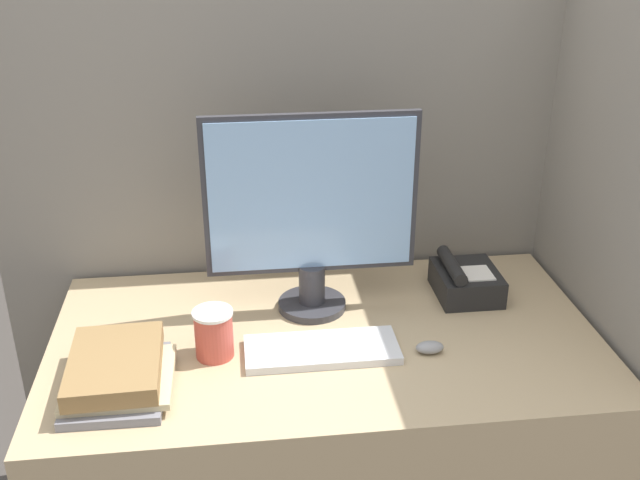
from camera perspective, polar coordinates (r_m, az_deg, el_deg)
cubicle_panel_rear at (r=2.21m, az=-0.96°, el=1.25°), size 1.77×0.04×1.71m
cubicle_panel_right at (r=2.07m, az=20.59°, el=-2.17°), size 0.04×0.83×1.71m
desk at (r=2.12m, az=0.39°, el=-15.65°), size 1.37×0.77×0.73m
monitor at (r=1.89m, az=-0.66°, el=1.97°), size 0.54×0.18×0.53m
keyboard at (r=1.82m, az=0.14°, el=-8.36°), size 0.37×0.15×0.02m
mouse at (r=1.84m, az=8.36°, el=-8.10°), size 0.07×0.04×0.03m
coffee_cup at (r=1.80m, az=-8.09°, el=-7.06°), size 0.10×0.10×0.12m
book_stack at (r=1.75m, az=-15.22°, el=-9.74°), size 0.24×0.29×0.08m
desk_telephone at (r=2.09m, az=11.01°, el=-3.07°), size 0.17×0.19×0.11m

